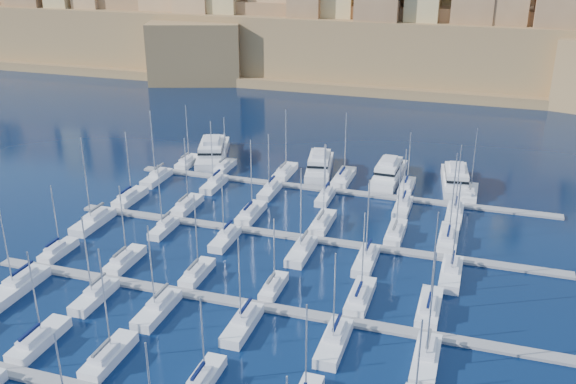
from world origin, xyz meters
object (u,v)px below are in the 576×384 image
(motor_yacht_a, at_px, (213,151))
(motor_yacht_b, at_px, (319,165))
(motor_yacht_d, at_px, (456,179))
(sailboat_2, at_px, (109,356))
(motor_yacht_c, at_px, (389,173))

(motor_yacht_a, relative_size, motor_yacht_b, 1.22)
(motor_yacht_b, height_order, motor_yacht_d, same)
(sailboat_2, distance_m, motor_yacht_c, 73.20)
(motor_yacht_a, bearing_deg, motor_yacht_c, -2.49)
(sailboat_2, height_order, motor_yacht_b, sailboat_2)
(motor_yacht_b, distance_m, motor_yacht_d, 28.12)
(motor_yacht_a, height_order, motor_yacht_d, same)
(motor_yacht_a, distance_m, motor_yacht_d, 53.51)
(motor_yacht_b, xyz_separation_m, motor_yacht_d, (28.12, 0.04, 0.00))
(motor_yacht_a, height_order, motor_yacht_c, same)
(motor_yacht_b, xyz_separation_m, motor_yacht_c, (14.74, -0.06, 0.00))
(motor_yacht_c, height_order, motor_yacht_d, same)
(motor_yacht_d, bearing_deg, motor_yacht_b, -179.92)
(sailboat_2, height_order, motor_yacht_a, sailboat_2)
(motor_yacht_d, bearing_deg, motor_yacht_c, -179.55)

